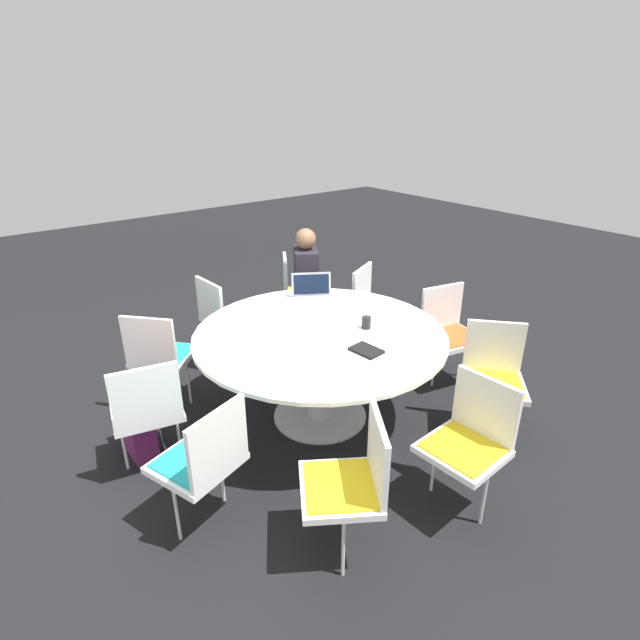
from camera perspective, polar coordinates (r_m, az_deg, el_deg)
ground_plane at (r=4.05m, az=-0.00°, el=-10.90°), size 16.00×16.00×0.00m
conference_table at (r=3.74m, az=-0.00°, el=-3.28°), size 1.87×1.87×0.74m
chair_0 at (r=5.21m, az=-2.53°, el=3.56°), size 0.60×0.59×0.84m
chair_1 at (r=4.69m, az=-10.99°, el=0.72°), size 0.46×0.44×0.84m
chair_2 at (r=4.13m, az=-17.88°, el=-3.44°), size 0.61×0.61×0.84m
chair_3 at (r=3.46m, az=-19.20°, el=-9.28°), size 0.51×0.52×0.84m
chair_4 at (r=2.95m, az=-13.15°, el=-14.95°), size 0.54×0.55×0.84m
chair_5 at (r=2.76m, az=3.78°, el=-17.48°), size 0.60×0.59×0.84m
chair_6 at (r=3.15m, az=16.81°, el=-12.57°), size 0.46×0.44×0.84m
chair_7 at (r=3.86m, az=19.21°, el=-5.63°), size 0.61×0.61×0.84m
chair_8 at (r=4.47m, az=14.55°, el=-0.85°), size 0.51×0.52×0.84m
chair_9 at (r=4.87m, az=6.12°, el=1.92°), size 0.57×0.58×0.84m
person_0 at (r=4.93m, az=-1.43°, el=4.77°), size 0.42×0.38×1.19m
laptop at (r=4.27m, az=-0.93°, el=3.08°), size 0.38×0.41×0.21m
spiral_notebook at (r=3.42m, az=5.32°, el=-3.47°), size 0.22×0.17×0.02m
coffee_cup at (r=3.74m, az=5.31°, el=-0.29°), size 0.07×0.07×0.09m
handbag at (r=3.86m, az=-20.11°, el=-12.11°), size 0.36×0.16×0.28m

